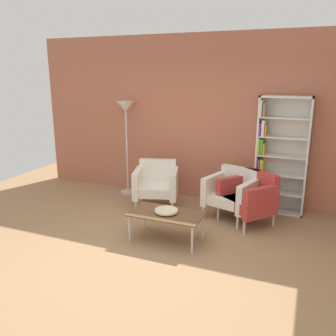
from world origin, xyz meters
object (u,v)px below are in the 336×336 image
at_px(armchair_corner_red, 156,183).
at_px(floor_lamp_torchiere, 126,117).
at_px(armchair_near_window, 233,192).
at_px(armchair_by_bookshelf, 250,197).
at_px(coffee_table_low, 166,215).
at_px(decorative_bowl, 166,210).
at_px(bookshelf_tall, 277,156).

bearing_deg(armchair_corner_red, floor_lamp_torchiere, 133.71).
xyz_separation_m(armchair_corner_red, armchair_near_window, (1.32, 0.00, 0.00)).
bearing_deg(armchair_near_window, armchair_by_bookshelf, -1.32).
xyz_separation_m(coffee_table_low, floor_lamp_torchiere, (-1.47, 1.60, 1.08)).
height_order(armchair_corner_red, armchair_near_window, same).
distance_m(decorative_bowl, armchair_by_bookshelf, 1.41).
distance_m(armchair_corner_red, floor_lamp_torchiere, 1.39).
xyz_separation_m(bookshelf_tall, decorative_bowl, (-1.25, -1.70, -0.50)).
height_order(decorative_bowl, armchair_near_window, armchair_near_window).
bearing_deg(armchair_corner_red, coffee_table_low, -77.00).
xyz_separation_m(bookshelf_tall, armchair_corner_red, (-1.91, -0.56, -0.52)).
bearing_deg(coffee_table_low, armchair_by_bookshelf, 48.21).
xyz_separation_m(decorative_bowl, armchair_near_window, (0.66, 1.15, -0.02)).
xyz_separation_m(armchair_near_window, armchair_by_bookshelf, (0.28, -0.10, 0.00)).
distance_m(bookshelf_tall, coffee_table_low, 2.18).
height_order(bookshelf_tall, floor_lamp_torchiere, bookshelf_tall).
bearing_deg(coffee_table_low, armchair_corner_red, 120.05).
distance_m(coffee_table_low, armchair_by_bookshelf, 1.41).
bearing_deg(armchair_near_window, bookshelf_tall, 60.59).
relative_size(decorative_bowl, armchair_by_bookshelf, 0.34).
xyz_separation_m(bookshelf_tall, armchair_near_window, (-0.59, -0.56, -0.52)).
distance_m(bookshelf_tall, armchair_corner_red, 2.05).
height_order(decorative_bowl, armchair_corner_red, armchair_corner_red).
bearing_deg(floor_lamp_torchiere, armchair_corner_red, -29.24).
relative_size(bookshelf_tall, armchair_near_window, 2.18).
bearing_deg(coffee_table_low, floor_lamp_torchiere, 132.63).
distance_m(bookshelf_tall, floor_lamp_torchiere, 2.76).
relative_size(armchair_corner_red, floor_lamp_torchiere, 0.50).
bearing_deg(bookshelf_tall, armchair_by_bookshelf, -115.14).
xyz_separation_m(coffee_table_low, armchair_by_bookshelf, (0.94, 1.05, 0.05)).
distance_m(bookshelf_tall, armchair_near_window, 0.96).
relative_size(coffee_table_low, armchair_by_bookshelf, 1.05).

